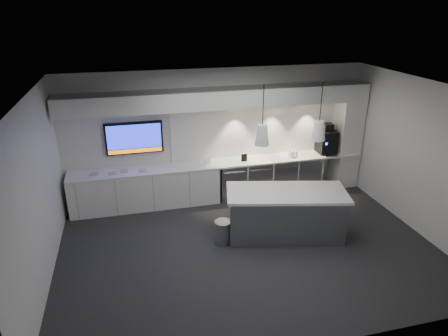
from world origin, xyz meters
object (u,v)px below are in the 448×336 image
object	(u,v)px
wall_tv	(134,138)
coffee_machine	(326,141)
island	(285,214)
bin	(223,232)

from	to	relation	value
wall_tv	coffee_machine	bearing A→B (deg)	-3.10
island	coffee_machine	size ratio (longest dim) A/B	3.33
wall_tv	island	xyz separation A→B (m)	(2.73, -2.22, -1.07)
bin	coffee_machine	xyz separation A→B (m)	(3.08, 1.91, 0.98)
wall_tv	island	world-z (taller)	wall_tv
island	bin	bearing A→B (deg)	-169.48
island	coffee_machine	distance (m)	2.79
wall_tv	bin	distance (m)	2.94
wall_tv	coffee_machine	xyz separation A→B (m)	(4.56, -0.25, -0.36)
island	bin	size ratio (longest dim) A/B	5.39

